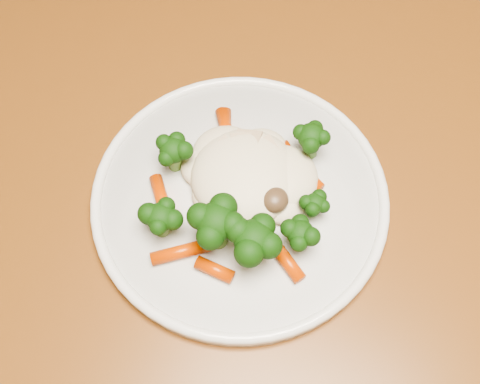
{
  "coord_description": "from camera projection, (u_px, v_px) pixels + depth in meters",
  "views": [
    {
      "loc": [
        -0.1,
        -0.56,
        1.25
      ],
      "look_at": [
        -0.19,
        -0.32,
        0.77
      ],
      "focal_mm": 45.0,
      "sensor_mm": 36.0,
      "label": 1
    }
  ],
  "objects": [
    {
      "name": "plate",
      "position": [
        240.0,
        199.0,
        0.56
      ],
      "size": [
        0.27,
        0.27,
        0.01
      ],
      "primitive_type": "cylinder",
      "color": "white",
      "rests_on": "dining_table"
    },
    {
      "name": "dining_table",
      "position": [
        299.0,
        229.0,
        0.66
      ],
      "size": [
        1.27,
        0.88,
        0.75
      ],
      "rotation": [
        0.0,
        0.0,
        0.05
      ],
      "color": "brown",
      "rests_on": "ground"
    },
    {
      "name": "meal",
      "position": [
        242.0,
        191.0,
        0.53
      ],
      "size": [
        0.17,
        0.18,
        0.05
      ],
      "color": "#F6E7C5",
      "rests_on": "plate"
    }
  ]
}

